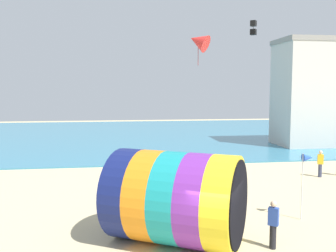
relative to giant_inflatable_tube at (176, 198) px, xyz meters
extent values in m
cube|color=teal|center=(1.26, 34.47, -1.68)|extent=(120.00, 40.00, 0.10)
cylinder|color=navy|center=(-1.67, 0.94, 0.00)|extent=(2.53, 3.48, 3.46)
cylinder|color=orange|center=(-0.84, 0.48, 0.00)|extent=(2.53, 3.48, 3.46)
cylinder|color=teal|center=(-0.02, 0.01, 0.00)|extent=(2.53, 3.48, 3.46)
cylinder|color=purple|center=(0.80, -0.45, 0.00)|extent=(2.53, 3.48, 3.46)
cylinder|color=yellow|center=(1.62, -0.92, 0.00)|extent=(2.53, 3.48, 3.46)
cylinder|color=black|center=(2.05, -1.16, 0.00)|extent=(1.62, 2.80, 3.18)
cylinder|color=black|center=(3.40, -1.02, -1.29)|extent=(0.24, 0.24, 0.87)
cube|color=#2D4CA5|center=(3.40, -1.02, -0.53)|extent=(0.42, 0.39, 0.65)
sphere|color=beige|center=(3.40, -1.02, -0.06)|extent=(0.24, 0.24, 0.24)
cube|color=black|center=(7.79, 13.05, 8.84)|extent=(0.54, 0.54, 0.41)
cube|color=black|center=(7.79, 13.05, 8.22)|extent=(0.54, 0.54, 0.41)
cylinder|color=black|center=(7.79, 13.05, 8.53)|extent=(0.02, 0.02, 1.10)
cone|color=red|center=(2.81, 9.03, 6.97)|extent=(1.78, 1.69, 1.41)
cylinder|color=maroon|center=(2.81, 9.03, 6.09)|extent=(0.03, 0.03, 1.18)
cylinder|color=#383D56|center=(11.19, 9.25, -1.30)|extent=(0.24, 0.24, 0.87)
cube|color=yellow|center=(11.19, 9.25, -0.54)|extent=(0.42, 0.33, 0.65)
sphere|color=beige|center=(11.19, 9.25, -0.07)|extent=(0.24, 0.24, 0.24)
cylinder|color=silver|center=(5.93, 1.71, -0.24)|extent=(0.05, 0.05, 2.97)
cone|color=blue|center=(6.15, 1.71, 1.06)|extent=(0.45, 0.36, 0.36)
camera|label=1|loc=(-2.20, -13.49, 4.02)|focal=40.00mm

